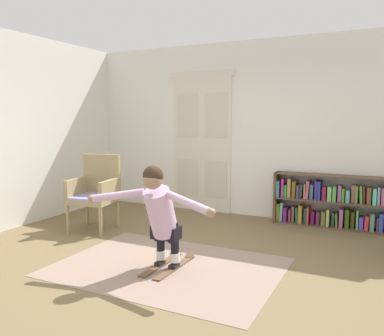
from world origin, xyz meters
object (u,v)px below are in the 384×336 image
at_px(wicker_chair, 95,190).
at_px(skis_pair, 169,264).
at_px(bookshelf, 332,204).
at_px(person_skier, 160,210).

height_order(wicker_chair, skis_pair, wicker_chair).
bearing_deg(bookshelf, person_skier, -117.76).
distance_m(bookshelf, skis_pair, 2.87).
xyz_separation_m(wicker_chair, person_skier, (1.71, -1.02, 0.09)).
height_order(bookshelf, skis_pair, bookshelf).
relative_size(wicker_chair, skis_pair, 1.34).
height_order(skis_pair, person_skier, person_skier).
bearing_deg(person_skier, wicker_chair, 149.15).
bearing_deg(bookshelf, wicker_chair, -152.08).
xyz_separation_m(skis_pair, person_skier, (-0.00, -0.19, 0.65)).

